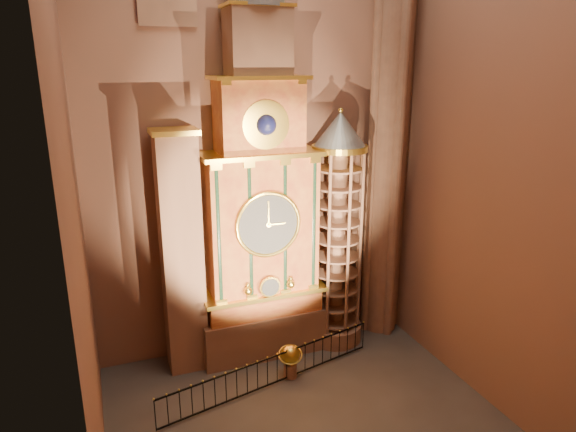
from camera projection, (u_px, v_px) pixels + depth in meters
name	position (u px, v px, depth m)	size (l,w,h in m)	color
floor	(305.00, 416.00, 19.06)	(14.00, 14.00, 0.00)	#383330
wall_back	(251.00, 103.00, 21.25)	(22.00, 22.00, 0.00)	#8E5C4C
wall_left	(64.00, 126.00, 13.49)	(22.00, 22.00, 0.00)	#8E5C4C
wall_right	(488.00, 109.00, 18.30)	(22.00, 22.00, 0.00)	#8E5C4C
astronomical_clock	(261.00, 209.00, 21.57)	(5.60, 2.41, 16.70)	#8C634C
portrait_tower	(182.00, 254.00, 20.86)	(1.80, 1.60, 10.20)	#8C634C
stair_turret	(337.00, 233.00, 22.95)	(2.50, 2.50, 10.80)	#8C634C
gothic_pier	(391.00, 101.00, 22.45)	(2.04, 2.04, 22.00)	#8C634C
celestial_globe	(290.00, 358.00, 21.21)	(1.26, 1.23, 1.46)	#8C634C
iron_railing	(272.00, 371.00, 20.67)	(9.54, 2.29, 1.28)	black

